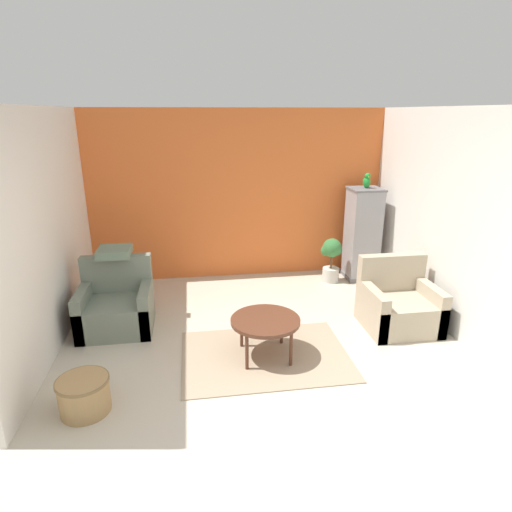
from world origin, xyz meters
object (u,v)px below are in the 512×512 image
parrot (367,181)px  wicker_basket (84,394)px  coffee_table (265,322)px  birdcage (362,234)px  armchair_right (398,306)px  armchair_left (117,307)px  potted_plant (331,256)px

parrot → wicker_basket: 4.76m
coffee_table → birdcage: bearing=47.7°
armchair_right → parrot: parrot is taller
armchair_right → birdcage: bearing=84.2°
armchair_left → birdcage: birdcage is taller
armchair_right → coffee_table: bearing=-165.8°
birdcage → parrot: size_ratio=6.23×
parrot → wicker_basket: bearing=-143.0°
armchair_left → wicker_basket: 1.57m
armchair_right → wicker_basket: size_ratio=1.86×
wicker_basket → coffee_table: bearing=20.4°
armchair_right → potted_plant: (-0.34, 1.57, 0.14)m
birdcage → parrot: 0.83m
armchair_left → armchair_right: same height
armchair_left → potted_plant: armchair_left is taller
parrot → coffee_table: bearing=-132.2°
armchair_right → parrot: size_ratio=3.67×
birdcage → wicker_basket: bearing=-143.0°
birdcage → wicker_basket: birdcage is taller
armchair_right → armchair_left: bearing=171.9°
coffee_table → parrot: 3.05m
armchair_left → wicker_basket: (-0.05, -1.57, -0.10)m
wicker_basket → potted_plant: bearing=40.3°
potted_plant → coffee_table: bearing=-124.7°
potted_plant → wicker_basket: size_ratio=1.52×
armchair_left → potted_plant: bearing=19.4°
coffee_table → wicker_basket: 1.86m
parrot → wicker_basket: parrot is taller
potted_plant → wicker_basket: 4.10m
parrot → armchair_right: bearing=-95.8°
armchair_right → parrot: (0.17, 1.66, 1.28)m
birdcage → wicker_basket: 4.58m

